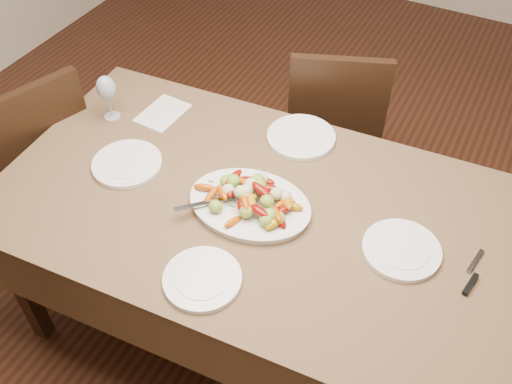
{
  "coord_description": "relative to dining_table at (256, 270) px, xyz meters",
  "views": [
    {
      "loc": [
        0.57,
        -1.37,
        2.2
      ],
      "look_at": [
        -0.06,
        -0.18,
        0.82
      ],
      "focal_mm": 40.0,
      "sensor_mm": 36.0,
      "label": 1
    }
  ],
  "objects": [
    {
      "name": "serving_platter",
      "position": [
        -0.01,
        -0.02,
        0.39
      ],
      "size": [
        0.44,
        0.34,
        0.02
      ],
      "primitive_type": "ellipsoid",
      "rotation": [
        0.0,
        0.0,
        0.06
      ],
      "color": "white",
      "rests_on": "dining_table"
    },
    {
      "name": "roasted_vegetables",
      "position": [
        -0.01,
        -0.02,
        0.45
      ],
      "size": [
        0.36,
        0.25,
        0.09
      ],
      "primitive_type": null,
      "rotation": [
        0.0,
        0.0,
        0.06
      ],
      "color": "#6F0B05",
      "rests_on": "serving_platter"
    },
    {
      "name": "plate_left",
      "position": [
        -0.51,
        -0.05,
        0.39
      ],
      "size": [
        0.26,
        0.26,
        0.02
      ],
      "primitive_type": "cylinder",
      "color": "white",
      "rests_on": "dining_table"
    },
    {
      "name": "wine_glass",
      "position": [
        -0.74,
        0.16,
        0.48
      ],
      "size": [
        0.08,
        0.08,
        0.2
      ],
      "primitive_type": null,
      "color": "#8C99A5",
      "rests_on": "dining_table"
    },
    {
      "name": "chair_far",
      "position": [
        -0.05,
        0.88,
        0.1
      ],
      "size": [
        0.54,
        0.54,
        0.95
      ],
      "primitive_type": null,
      "rotation": [
        0.0,
        0.0,
        3.52
      ],
      "color": "black",
      "rests_on": "ground"
    },
    {
      "name": "table_knife",
      "position": [
        0.73,
        0.05,
        0.38
      ],
      "size": [
        0.05,
        0.2,
        0.01
      ],
      "primitive_type": null,
      "rotation": [
        0.0,
        0.0,
        -0.19
      ],
      "color": "#9EA0A8",
      "rests_on": "dining_table"
    },
    {
      "name": "plate_near",
      "position": [
        0.0,
        -0.36,
        0.39
      ],
      "size": [
        0.24,
        0.24,
        0.02
      ],
      "primitive_type": "cylinder",
      "color": "white",
      "rests_on": "dining_table"
    },
    {
      "name": "plate_far",
      "position": [
        -0.01,
        0.39,
        0.39
      ],
      "size": [
        0.27,
        0.27,
        0.02
      ],
      "primitive_type": "cylinder",
      "color": "white",
      "rests_on": "dining_table"
    },
    {
      "name": "menu_card",
      "position": [
        -0.58,
        0.28,
        0.38
      ],
      "size": [
        0.16,
        0.22,
        0.0
      ],
      "primitive_type": "cube",
      "rotation": [
        0.0,
        0.0,
        -0.06
      ],
      "color": "silver",
      "rests_on": "dining_table"
    },
    {
      "name": "dining_table",
      "position": [
        0.0,
        0.0,
        0.0
      ],
      "size": [
        1.9,
        1.15,
        0.76
      ],
      "primitive_type": "cube",
      "rotation": [
        0.0,
        0.0,
        0.06
      ],
      "color": "brown",
      "rests_on": "ground"
    },
    {
      "name": "chair_left",
      "position": [
        -1.14,
        0.02,
        0.1
      ],
      "size": [
        0.53,
        0.53,
        0.95
      ],
      "primitive_type": null,
      "rotation": [
        0.0,
        0.0,
        -1.9
      ],
      "color": "black",
      "rests_on": "ground"
    },
    {
      "name": "floor",
      "position": [
        0.06,
        0.18,
        -0.38
      ],
      "size": [
        6.0,
        6.0,
        0.0
      ],
      "primitive_type": "plane",
      "color": "#371B10",
      "rests_on": "ground"
    },
    {
      "name": "serving_spoon",
      "position": [
        -0.07,
        -0.07,
        0.43
      ],
      "size": [
        0.25,
        0.23,
        0.03
      ],
      "primitive_type": null,
      "rotation": [
        0.0,
        0.0,
        -0.7
      ],
      "color": "#9EA0A8",
      "rests_on": "serving_platter"
    },
    {
      "name": "plate_right",
      "position": [
        0.51,
        0.03,
        0.39
      ],
      "size": [
        0.25,
        0.25,
        0.02
      ],
      "primitive_type": "cylinder",
      "color": "white",
      "rests_on": "dining_table"
    }
  ]
}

